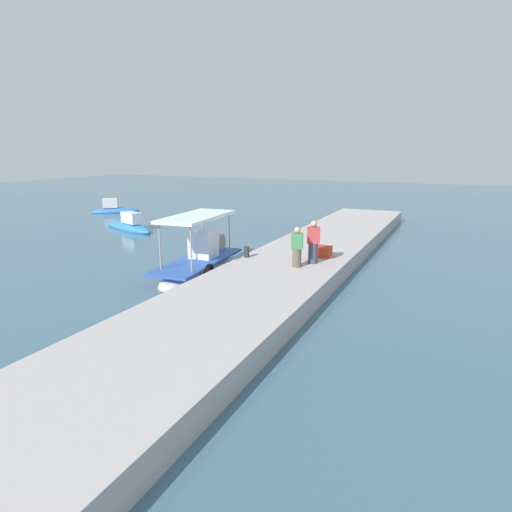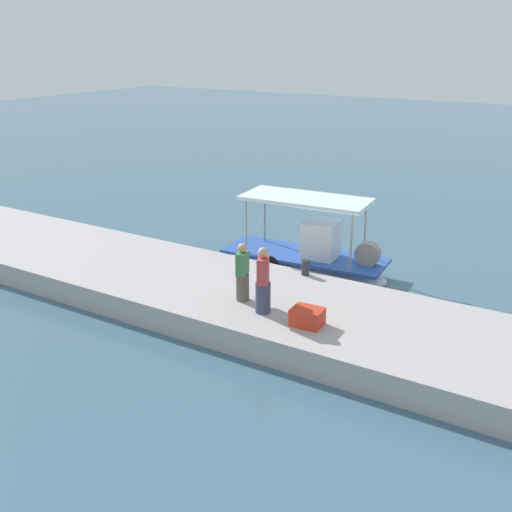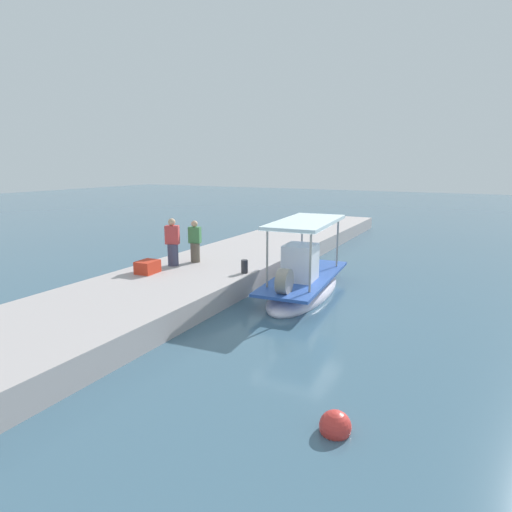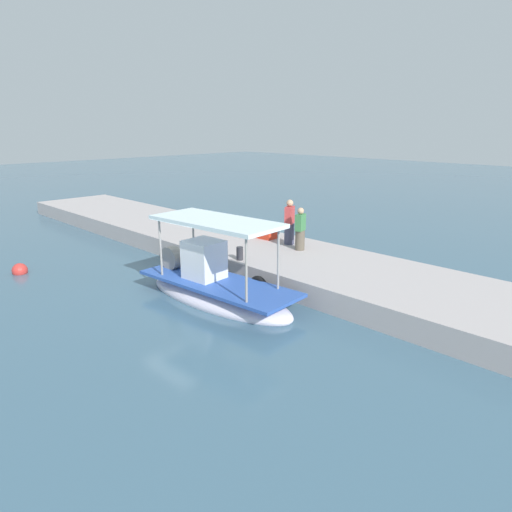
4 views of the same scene
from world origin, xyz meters
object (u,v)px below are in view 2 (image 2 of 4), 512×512
(fisherman_by_crate, at_px, (263,283))
(cargo_crate, at_px, (307,317))
(fisherman_near_bollard, at_px, (242,275))
(main_fishing_boat, at_px, (307,260))
(mooring_bollard, at_px, (305,267))

(fisherman_by_crate, distance_m, cargo_crate, 1.46)
(fisherman_by_crate, bearing_deg, fisherman_near_bollard, 156.16)
(main_fishing_boat, height_order, cargo_crate, main_fishing_boat)
(fisherman_by_crate, bearing_deg, mooring_bollard, 95.00)
(fisherman_near_bollard, height_order, mooring_bollard, fisherman_near_bollard)
(fisherman_by_crate, relative_size, cargo_crate, 2.34)
(main_fishing_boat, distance_m, mooring_bollard, 2.15)
(main_fishing_boat, xyz_separation_m, mooring_bollard, (0.90, -1.88, 0.53))
(main_fishing_boat, xyz_separation_m, fisherman_near_bollard, (0.28, -4.44, 1.03))
(fisherman_near_bollard, xyz_separation_m, fisherman_by_crate, (0.88, -0.39, 0.07))
(fisherman_near_bollard, bearing_deg, mooring_bollard, 76.33)
(main_fishing_boat, xyz_separation_m, fisherman_by_crate, (1.16, -4.82, 1.10))
(fisherman_near_bollard, xyz_separation_m, mooring_bollard, (0.62, 2.55, -0.50))
(fisherman_by_crate, height_order, cargo_crate, fisherman_by_crate)
(mooring_bollard, xyz_separation_m, cargo_crate, (1.59, -3.02, -0.02))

